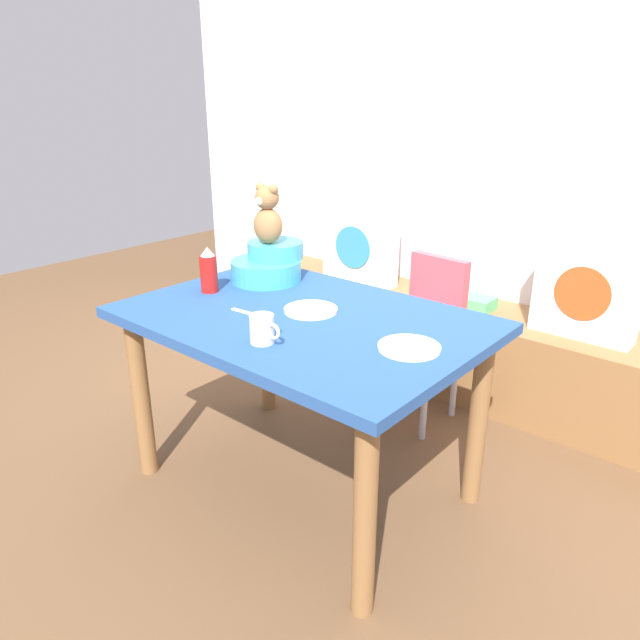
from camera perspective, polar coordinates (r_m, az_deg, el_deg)
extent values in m
plane|color=brown|center=(2.52, -1.53, -15.43)|extent=(8.00, 8.00, 0.00)
cube|color=silver|center=(3.27, 16.45, 16.76)|extent=(4.40, 0.10, 2.60)
cube|color=olive|center=(3.28, 12.55, -2.25)|extent=(2.60, 0.44, 0.46)
cube|color=white|center=(3.43, 3.89, 7.19)|extent=(0.44, 0.14, 0.44)
cylinder|color=teal|center=(3.37, 3.13, 6.97)|extent=(0.24, 0.01, 0.24)
cube|color=white|center=(2.89, 24.33, 2.67)|extent=(0.44, 0.14, 0.44)
cylinder|color=#D84C1E|center=(2.82, 23.88, 2.33)|extent=(0.24, 0.01, 0.24)
cube|color=#57BE79|center=(3.14, 14.55, 1.66)|extent=(0.20, 0.14, 0.06)
cube|color=#264C8C|center=(2.17, -1.71, 0.02)|extent=(1.30, 0.89, 0.04)
cylinder|color=olive|center=(2.52, -16.80, -7.10)|extent=(0.07, 0.07, 0.70)
cylinder|color=olive|center=(1.81, 4.32, -18.45)|extent=(0.07, 0.07, 0.70)
cylinder|color=olive|center=(2.91, -5.12, -2.28)|extent=(0.07, 0.07, 0.70)
cylinder|color=olive|center=(2.33, 14.94, -9.34)|extent=(0.07, 0.07, 0.70)
cylinder|color=#D84C59|center=(2.79, 9.43, -0.04)|extent=(0.34, 0.34, 0.10)
cube|color=#D84C59|center=(2.84, 11.34, 3.67)|extent=(0.30, 0.08, 0.24)
cube|color=white|center=(2.63, 7.14, 0.30)|extent=(0.32, 0.23, 0.02)
cylinder|color=silver|center=(2.86, 5.22, -5.40)|extent=(0.03, 0.03, 0.46)
cylinder|color=silver|center=(2.73, 10.05, -7.05)|extent=(0.03, 0.03, 0.46)
cylinder|color=silver|center=(3.07, 8.27, -3.59)|extent=(0.03, 0.03, 0.46)
cylinder|color=silver|center=(2.95, 12.86, -5.02)|extent=(0.03, 0.03, 0.46)
cylinder|color=#3CA4B5|center=(2.56, -5.20, 4.76)|extent=(0.30, 0.30, 0.09)
cylinder|color=#3CA4B5|center=(2.58, -4.31, 6.76)|extent=(0.24, 0.24, 0.07)
ellipsoid|color=#9C6C3E|center=(2.53, -5.02, 9.00)|extent=(0.13, 0.11, 0.15)
sphere|color=#9C6C3E|center=(2.51, -5.11, 11.63)|extent=(0.10, 0.10, 0.10)
sphere|color=beige|center=(2.48, -5.81, 11.32)|extent=(0.04, 0.04, 0.04)
sphere|color=#9C6C3E|center=(2.53, -5.75, 12.55)|extent=(0.04, 0.04, 0.04)
sphere|color=#9C6C3E|center=(2.47, -4.51, 12.40)|extent=(0.04, 0.04, 0.04)
cylinder|color=red|center=(2.44, -10.64, 4.38)|extent=(0.07, 0.07, 0.15)
cone|color=white|center=(2.41, -10.79, 6.49)|extent=(0.06, 0.06, 0.03)
cylinder|color=silver|center=(1.92, -5.60, -0.86)|extent=(0.08, 0.08, 0.09)
torus|color=silver|center=(1.88, -4.50, -1.11)|extent=(0.06, 0.01, 0.06)
cylinder|color=white|center=(2.20, -0.88, 0.98)|extent=(0.20, 0.20, 0.01)
cylinder|color=white|center=(1.90, 8.56, -2.62)|extent=(0.20, 0.20, 0.01)
cube|color=silver|center=(2.18, -6.76, 0.63)|extent=(0.17, 0.03, 0.01)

